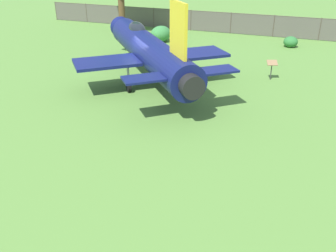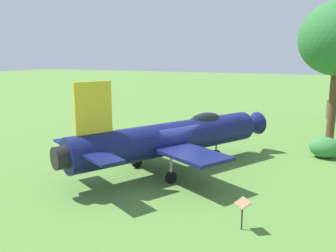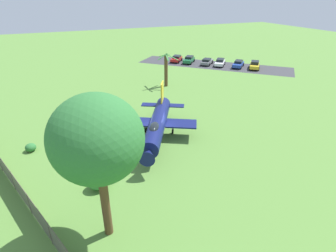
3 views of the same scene
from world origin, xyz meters
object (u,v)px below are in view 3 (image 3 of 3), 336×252
display_jet (157,124)px  shrub_near_fence (31,147)px  shrub_by_tree (99,182)px  info_plaque (104,121)px  parked_car_green (189,59)px  parked_car_red (177,59)px  shade_tree (97,139)px  parked_car_yellow (255,65)px  parked_car_blue (238,64)px  palm_tree (166,70)px  parked_car_white (220,62)px  parked_car_gray (207,61)px

display_jet → shrub_near_fence: display_jet is taller
shrub_near_fence → shrub_by_tree: 10.24m
display_jet → info_plaque: (4.87, -5.34, -1.00)m
parked_car_green → parked_car_red: 3.06m
shade_tree → parked_car_yellow: (-37.82, -31.44, -6.47)m
parked_car_yellow → parked_car_green: bearing=-93.7°
shrub_near_fence → parked_car_blue: bearing=-153.5°
parked_car_red → palm_tree: bearing=9.9°
shade_tree → display_jet: bearing=-125.6°
palm_tree → parked_car_blue: size_ratio=1.26×
parked_car_blue → parked_car_white: bearing=-87.7°
display_jet → parked_car_gray: 35.87m
info_plaque → shade_tree: bearing=80.0°
shrub_near_fence → parked_car_blue: 45.32m
parked_car_red → parked_car_white: bearing=85.8°
display_jet → shrub_by_tree: 9.54m
display_jet → shade_tree: (7.69, 10.75, 5.42)m
palm_tree → parked_car_gray: palm_tree is taller
shrub_by_tree → parked_car_white: (-32.30, -31.72, 0.11)m
palm_tree → parked_car_green: 18.01m
info_plaque → parked_car_white: size_ratio=0.25×
shrub_by_tree → parked_car_red: size_ratio=0.42×
parked_car_white → parked_car_red: size_ratio=1.03×
shrub_by_tree → parked_car_yellow: (-37.57, -26.53, 0.16)m
shrub_near_fence → parked_car_gray: 43.39m
shade_tree → palm_tree: (-15.93, -27.94, -4.46)m
parked_car_white → info_plaque: bearing=-14.1°
shade_tree → palm_tree: 32.47m
info_plaque → shrub_by_tree: bearing=77.0°
parked_car_yellow → parked_car_red: 17.66m
shade_tree → parked_car_yellow: shade_tree is taller
palm_tree → parked_car_blue: (-19.46, -5.88, -2.06)m
shrub_near_fence → parked_car_green: bearing=-139.2°
shrub_near_fence → parked_car_gray: size_ratio=0.25×
display_jet → parked_car_yellow: bearing=153.2°
shrub_by_tree → parked_car_blue: 45.51m
parked_car_red → shrub_by_tree: bearing=7.5°
parked_car_yellow → shade_tree: bearing=-9.5°
palm_tree → parked_car_green: (-11.48, -13.73, -2.04)m
palm_tree → info_plaque: bearing=42.1°
shrub_near_fence → parked_car_yellow: (-42.98, -17.85, 0.39)m
palm_tree → parked_car_green: size_ratio=1.23×
parked_car_white → shade_tree: bearing=-0.4°
display_jet → parked_car_yellow: 36.57m
parked_car_gray → parked_car_green: (2.93, -3.13, 0.05)m
shrub_by_tree → parked_car_yellow: 46.00m
parked_car_yellow → parked_car_gray: parked_car_yellow is taller
parked_car_blue → parked_car_green: bearing=-87.5°
shade_tree → parked_car_blue: bearing=-136.3°
shrub_by_tree → parked_car_blue: bearing=-140.5°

